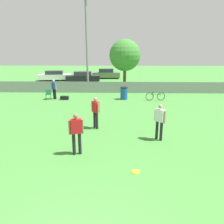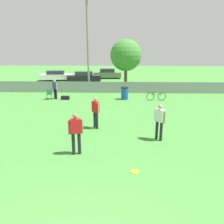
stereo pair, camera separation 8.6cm
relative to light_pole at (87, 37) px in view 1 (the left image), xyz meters
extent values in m
cube|color=gray|center=(2.32, -0.68, -4.75)|extent=(27.77, 0.03, 1.10)
cylinder|color=gray|center=(0.00, 0.00, -0.94)|extent=(0.20, 0.20, 8.71)
cylinder|color=brown|center=(3.75, 1.45, -4.12)|extent=(0.32, 0.32, 2.36)
sphere|color=#3D7F33|center=(3.75, 1.45, -1.72)|extent=(3.25, 3.25, 3.25)
cylinder|color=black|center=(1.35, -14.09, -4.85)|extent=(0.13, 0.13, 0.90)
cylinder|color=black|center=(1.57, -14.03, -4.85)|extent=(0.13, 0.13, 0.90)
cube|color=red|center=(1.46, -14.06, -4.12)|extent=(0.46, 0.32, 0.57)
sphere|color=#8C664C|center=(1.46, -14.06, -3.71)|extent=(0.19, 0.19, 0.19)
cylinder|color=#8C664C|center=(1.22, -14.13, -4.15)|extent=(0.08, 0.08, 0.57)
cylinder|color=#8C664C|center=(1.70, -14.00, -4.15)|extent=(0.08, 0.08, 0.57)
cylinder|color=black|center=(4.89, -12.40, -4.85)|extent=(0.13, 0.13, 0.90)
cylinder|color=black|center=(5.06, -12.56, -4.85)|extent=(0.13, 0.13, 0.90)
cube|color=silver|center=(4.98, -12.48, -4.12)|extent=(0.46, 0.45, 0.57)
sphere|color=tan|center=(4.98, -12.48, -3.71)|extent=(0.19, 0.19, 0.19)
cylinder|color=tan|center=(4.79, -12.31, -4.15)|extent=(0.08, 0.08, 0.57)
cylinder|color=tan|center=(5.16, -12.65, -4.15)|extent=(0.08, 0.08, 0.57)
cylinder|color=black|center=(1.83, -10.91, -4.85)|extent=(0.13, 0.13, 0.90)
cylinder|color=black|center=(1.97, -11.09, -4.85)|extent=(0.13, 0.13, 0.90)
cube|color=red|center=(1.90, -11.00, -4.12)|extent=(0.44, 0.46, 0.57)
sphere|color=tan|center=(1.90, -11.00, -3.71)|extent=(0.19, 0.19, 0.19)
cylinder|color=tan|center=(1.74, -10.80, -4.15)|extent=(0.08, 0.08, 0.57)
cylinder|color=tan|center=(2.06, -11.19, -4.15)|extent=(0.08, 0.08, 0.57)
cylinder|color=black|center=(-2.30, -3.77, -4.86)|extent=(0.13, 0.13, 0.87)
cylinder|color=black|center=(-2.47, -3.63, -4.86)|extent=(0.13, 0.13, 0.87)
cube|color=navy|center=(-2.38, -3.70, -4.14)|extent=(0.45, 0.42, 0.57)
sphere|color=#D8AD8C|center=(-2.38, -3.70, -3.73)|extent=(0.19, 0.19, 0.19)
cylinder|color=#D8AD8C|center=(-2.19, -3.85, -4.17)|extent=(0.08, 0.08, 0.57)
cylinder|color=#D8AD8C|center=(-2.57, -3.55, -4.17)|extent=(0.08, 0.08, 0.57)
cylinder|color=yellow|center=(3.70, -15.34, -5.28)|extent=(0.29, 0.29, 0.03)
torus|color=yellow|center=(3.70, -15.34, -5.28)|extent=(0.29, 0.29, 0.03)
cylinder|color=#333338|center=(-2.81, -3.60, -5.09)|extent=(0.02, 0.02, 0.42)
cylinder|color=#333338|center=(-3.15, -3.78, -5.09)|extent=(0.02, 0.02, 0.42)
cylinder|color=#333338|center=(-2.63, -3.95, -5.09)|extent=(0.02, 0.02, 0.42)
cylinder|color=#333338|center=(-2.97, -4.12, -5.09)|extent=(0.02, 0.02, 0.42)
cube|color=#1E663F|center=(-2.89, -3.86, -4.86)|extent=(0.59, 0.59, 0.03)
cube|color=#1E663F|center=(-2.80, -4.05, -4.63)|extent=(0.40, 0.22, 0.44)
torus|color=black|center=(5.70, -4.03, -4.97)|extent=(0.66, 0.08, 0.66)
torus|color=black|center=(6.66, -3.98, -4.97)|extent=(0.66, 0.08, 0.66)
cylinder|color=#267238|center=(6.18, -4.00, -4.80)|extent=(0.88, 0.08, 0.04)
cylinder|color=#267238|center=(5.97, -4.01, -4.80)|extent=(0.03, 0.03, 0.34)
cylinder|color=#267238|center=(6.58, -3.98, -4.80)|extent=(0.03, 0.03, 0.31)
cube|color=black|center=(5.97, -4.01, -4.61)|extent=(0.16, 0.07, 0.04)
cylinder|color=black|center=(6.58, -3.98, -4.64)|extent=(0.05, 0.44, 0.03)
cylinder|color=#194C99|center=(3.57, -3.66, -4.81)|extent=(0.60, 0.60, 0.98)
cylinder|color=black|center=(3.57, -3.66, -4.28)|extent=(0.63, 0.63, 0.08)
cube|color=black|center=(-1.49, -3.94, -5.15)|extent=(0.67, 0.37, 0.30)
cube|color=black|center=(-1.49, -3.94, -4.98)|extent=(0.57, 0.04, 0.02)
cylinder|color=black|center=(-4.55, 9.39, -4.96)|extent=(0.68, 0.28, 0.66)
cylinder|color=black|center=(-4.30, 7.80, -4.96)|extent=(0.68, 0.28, 0.66)
cylinder|color=black|center=(-7.28, 8.96, -4.96)|extent=(0.68, 0.28, 0.66)
cylinder|color=black|center=(-7.03, 7.37, -4.96)|extent=(0.68, 0.28, 0.66)
cube|color=white|center=(-5.79, 8.38, -4.74)|extent=(4.69, 2.51, 0.68)
cube|color=#2D333D|center=(-5.79, 8.38, -4.15)|extent=(2.54, 1.96, 0.51)
cylinder|color=black|center=(-0.43, 7.94, -5.00)|extent=(0.62, 0.27, 0.60)
cylinder|color=black|center=(-0.21, 6.52, -5.00)|extent=(0.62, 0.27, 0.60)
cylinder|color=black|center=(-3.11, 7.51, -5.00)|extent=(0.62, 0.27, 0.60)
cylinder|color=black|center=(-2.89, 6.10, -5.00)|extent=(0.62, 0.27, 0.60)
cube|color=black|center=(-1.66, 7.02, -4.76)|extent=(4.58, 2.31, 0.71)
cube|color=#2D333D|center=(-1.66, 7.02, -4.14)|extent=(2.47, 1.79, 0.53)
cylinder|color=black|center=(2.49, 11.91, -4.97)|extent=(0.66, 0.20, 0.66)
cylinder|color=black|center=(2.54, 10.45, -4.97)|extent=(0.66, 0.20, 0.66)
cylinder|color=black|center=(-0.04, 11.82, -4.97)|extent=(0.66, 0.20, 0.66)
cylinder|color=black|center=(0.01, 10.37, -4.97)|extent=(0.66, 0.20, 0.66)
cube|color=#59724C|center=(1.25, 11.14, -4.73)|extent=(4.13, 1.82, 0.72)
cube|color=#2D333D|center=(1.25, 11.14, -4.10)|extent=(2.17, 1.55, 0.54)
camera|label=1|loc=(3.09, -21.99, -1.32)|focal=35.00mm
camera|label=2|loc=(3.17, -21.99, -1.32)|focal=35.00mm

